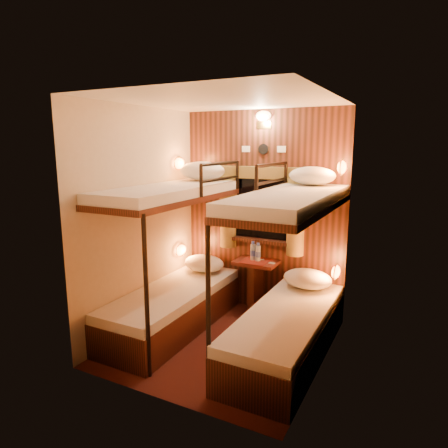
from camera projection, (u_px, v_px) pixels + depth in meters
The scene contains 22 objects.
floor at pixel (223, 343), 4.10m from camera, with size 2.10×2.10×0.00m, color #3D1710.
ceiling at pixel (223, 100), 3.63m from camera, with size 2.10×2.10×0.00m, color silver.
wall_back at pixel (263, 213), 4.78m from camera, with size 2.40×2.40×0.00m, color #C6B293.
wall_front at pixel (158, 255), 2.95m from camera, with size 2.40×2.40×0.00m, color #C6B293.
wall_left at pixel (141, 220), 4.32m from camera, with size 2.40×2.40×0.00m, color #C6B293.
wall_right at pixel (327, 240), 3.42m from camera, with size 2.40×2.40×0.00m, color #C6B293.
back_panel at pixel (263, 213), 4.77m from camera, with size 2.00×0.03×2.40m, color black.
bunk_left at pixel (173, 279), 4.34m from camera, with size 0.72×1.90×1.82m.
bunk_right at pixel (287, 300), 3.76m from camera, with size 0.72×1.90×1.82m.
window at pixel (262, 215), 4.75m from camera, with size 1.00×0.12×0.79m.
curtains at pixel (261, 208), 4.70m from camera, with size 1.10×0.22×1.00m.
back_fixtures at pixel (263, 123), 4.54m from camera, with size 0.54×0.09×0.48m.
reading_lamps at pixel (252, 214), 4.47m from camera, with size 2.00×0.20×1.25m.
table at pixel (256, 280), 4.76m from camera, with size 0.50×0.34×0.66m.
bottle_left at pixel (253, 252), 4.74m from camera, with size 0.07×0.07×0.23m.
bottle_right at pixel (258, 253), 4.69m from camera, with size 0.06×0.06×0.22m.
sachet_a at pixel (272, 263), 4.62m from camera, with size 0.07×0.05×0.01m, color silver.
sachet_b at pixel (261, 260), 4.76m from camera, with size 0.07×0.05×0.01m, color silver.
pillow_lower_left at pixel (204, 263), 4.93m from camera, with size 0.52×0.37×0.20m, color white.
pillow_lower_right at pixel (307, 279), 4.36m from camera, with size 0.53×0.38×0.21m, color white.
pillow_upper_left at pixel (202, 171), 4.70m from camera, with size 0.56×0.40×0.22m, color white.
pillow_upper_right at pixel (312, 176), 4.15m from camera, with size 0.49×0.35×0.19m, color white.
Camera 1 is at (1.74, -3.36, 2.00)m, focal length 32.00 mm.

